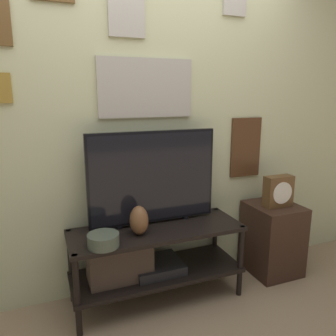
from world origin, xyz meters
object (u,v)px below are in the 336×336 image
vase_wide_bowl (103,240)px  vase_urn_stoneware (139,220)px  television (153,177)px  mantel_clock (278,191)px

vase_wide_bowl → vase_urn_stoneware: 0.29m
television → mantel_clock: television is taller
television → vase_urn_stoneware: (-0.16, -0.15, -0.26)m
television → mantel_clock: (1.05, -0.12, -0.19)m
television → vase_wide_bowl: 0.58m
vase_wide_bowl → vase_urn_stoneware: (0.27, 0.09, 0.06)m
vase_urn_stoneware → mantel_clock: (1.21, 0.03, 0.07)m
television → vase_urn_stoneware: size_ratio=4.68×
mantel_clock → vase_urn_stoneware: bearing=-178.6°
vase_wide_bowl → mantel_clock: (1.47, 0.12, 0.13)m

